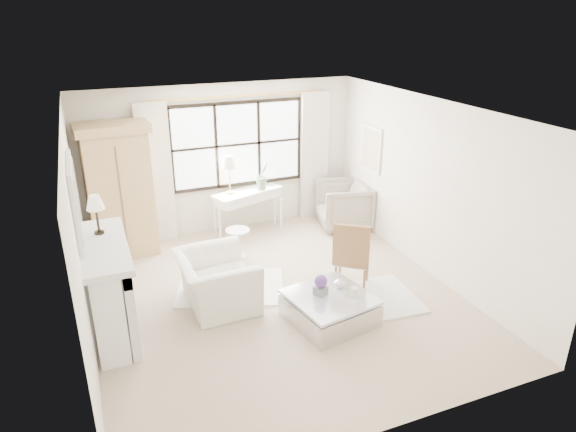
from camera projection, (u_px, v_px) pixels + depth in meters
name	position (u px, v px, depth m)	size (l,w,h in m)	color
floor	(277.00, 298.00, 7.42)	(5.50, 5.50, 0.00)	#C4AB91
ceiling	(276.00, 111.00, 6.40)	(5.50, 5.50, 0.00)	white
wall_back	(222.00, 159.00, 9.27)	(5.00, 5.00, 0.00)	silver
wall_front	(387.00, 317.00, 4.56)	(5.00, 5.00, 0.00)	beige
wall_left	(79.00, 241.00, 6.04)	(5.50, 5.50, 0.00)	silver
wall_right	(430.00, 188.00, 7.79)	(5.50, 5.50, 0.00)	white
window_pane	(238.00, 144.00, 9.27)	(2.40, 0.02, 1.50)	white
window_frame	(238.00, 145.00, 9.26)	(2.50, 0.04, 1.50)	black
curtain_rod	(237.00, 96.00, 8.89)	(0.04, 0.04, 3.30)	#C18C43
curtain_left	(156.00, 174.00, 8.81)	(0.55, 0.10, 2.47)	silver
curtain_right	(314.00, 157.00, 9.86)	(0.55, 0.10, 2.47)	beige
fireplace	(107.00, 289.00, 6.38)	(0.58, 1.66, 1.26)	silver
mirror_frame	(75.00, 201.00, 5.86)	(0.05, 1.15, 0.95)	silver
mirror_glass	(78.00, 201.00, 5.88)	(0.02, 1.00, 0.80)	#B8BCC4
art_frame	(371.00, 149.00, 9.16)	(0.04, 0.62, 0.82)	white
art_canvas	(370.00, 149.00, 9.15)	(0.01, 0.52, 0.72)	beige
mantel_lamp	(95.00, 204.00, 6.30)	(0.22, 0.22, 0.51)	black
armoire	(119.00, 190.00, 8.35)	(1.16, 0.77, 2.24)	tan
console_table	(248.00, 211.00, 9.49)	(1.38, 0.84, 0.80)	white
console_lamp	(229.00, 163.00, 9.01)	(0.28, 0.28, 0.69)	#C59344
orchid_plant	(263.00, 176.00, 9.36)	(0.28, 0.22, 0.50)	#5D7A51
side_table	(238.00, 239.00, 8.50)	(0.40, 0.40, 0.51)	white
rug_left	(231.00, 287.00, 7.68)	(1.56, 1.10, 0.03)	white
rug_right	(365.00, 300.00, 7.33)	(1.47, 1.10, 0.03)	silver
club_armchair	(217.00, 281.00, 7.12)	(1.15, 1.01, 0.75)	white
wingback_chair	(344.00, 205.00, 9.71)	(0.92, 0.95, 0.86)	#A19988
french_chair	(352.00, 269.00, 7.58)	(0.68, 0.68, 1.08)	#9B6941
coffee_table	(330.00, 309.00, 6.82)	(1.16, 1.16, 0.38)	silver
planter_box	(321.00, 291.00, 6.76)	(0.15, 0.15, 0.11)	slate
planter_flowers	(321.00, 281.00, 6.71)	(0.17, 0.17, 0.17)	#5B327D
pillar_candle	(355.00, 292.00, 6.73)	(0.10, 0.10, 0.12)	beige
coffee_vase	(339.00, 282.00, 6.92)	(0.15, 0.15, 0.16)	silver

